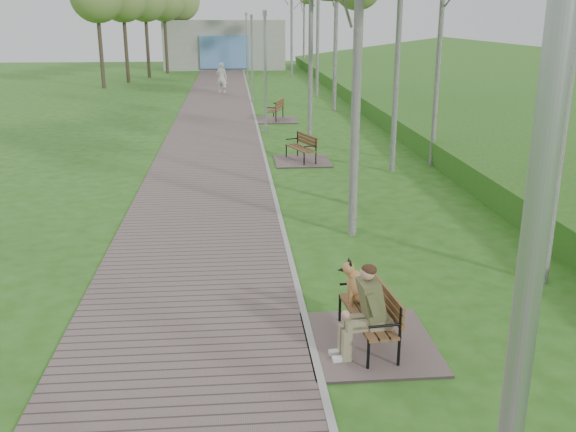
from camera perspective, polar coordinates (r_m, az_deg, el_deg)
name	(u,v)px	position (r m, az deg, el deg)	size (l,w,h in m)	color
walkway	(215,123)	(27.59, -6.51, 8.19)	(3.50, 67.00, 0.04)	#6C5B57
kerb	(256,123)	(27.60, -2.84, 8.30)	(0.10, 67.00, 0.05)	#999993
embankment	(544,125)	(29.17, 21.78, 7.53)	(14.00, 70.00, 1.60)	#458830
building_north	(225,44)	(56.76, -5.67, 14.93)	(10.00, 5.20, 4.00)	#9E9E99
bench_main	(365,318)	(8.97, 6.84, -8.97)	(1.77, 1.97, 1.54)	#6C5B57
bench_second	(301,155)	(20.18, 1.15, 5.40)	(1.71, 1.90, 1.05)	#6C5B57
bench_third	(275,116)	(28.27, -1.18, 8.91)	(1.83, 2.03, 1.12)	#6C5B57
lamp_post_second	(265,77)	(25.11, -2.03, 12.26)	(0.18, 0.18, 4.57)	#A0A3A8
lamp_post_third	(252,63)	(33.86, -3.22, 13.46)	(0.17, 0.17, 4.42)	#A0A3A8
lamp_post_far	(247,49)	(46.43, -3.68, 14.61)	(0.18, 0.18, 4.56)	#A0A3A8
pedestrian_near	(222,78)	(38.61, -5.91, 12.13)	(0.65, 0.42, 1.77)	white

